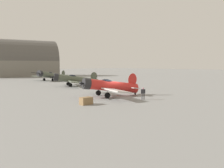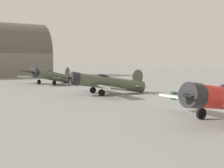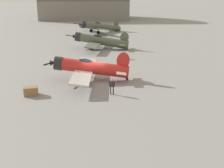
# 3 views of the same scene
# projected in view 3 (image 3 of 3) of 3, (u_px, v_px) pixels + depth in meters

# --- Properties ---
(ground_plane) EXTENTS (400.00, 400.00, 0.00)m
(ground_plane) POSITION_uv_depth(u_px,v_px,m) (93.00, 80.00, 33.85)
(ground_plane) COLOR gray
(airplane_foreground) EXTENTS (11.35, 9.75, 3.39)m
(airplane_foreground) POSITION_uv_depth(u_px,v_px,m) (89.00, 67.00, 33.38)
(airplane_foreground) COLOR red
(airplane_foreground) RESTS_ON ground_plane
(airplane_mid_apron) EXTENTS (10.53, 10.61, 3.08)m
(airplane_mid_apron) POSITION_uv_depth(u_px,v_px,m) (100.00, 41.00, 50.63)
(airplane_mid_apron) COLOR #4C5442
(airplane_mid_apron) RESTS_ON ground_plane
(airplane_far_line) EXTENTS (13.14, 11.99, 3.41)m
(airplane_far_line) POSITION_uv_depth(u_px,v_px,m) (99.00, 27.00, 68.18)
(airplane_far_line) COLOR #4C5442
(airplane_far_line) RESTS_ON ground_plane
(ground_crew_mechanic) EXTENTS (0.42, 0.54, 1.60)m
(ground_crew_mechanic) POSITION_uv_depth(u_px,v_px,m) (112.00, 85.00, 29.03)
(ground_crew_mechanic) COLOR #2D2D33
(ground_crew_mechanic) RESTS_ON ground_plane
(equipment_crate) EXTENTS (0.94, 1.45, 0.87)m
(equipment_crate) POSITION_uv_depth(u_px,v_px,m) (31.00, 91.00, 28.94)
(equipment_crate) COLOR olive
(equipment_crate) RESTS_ON ground_plane
(fuel_drum) EXTENTS (0.68, 0.68, 0.81)m
(fuel_drum) POSITION_uv_depth(u_px,v_px,m) (124.00, 56.00, 43.70)
(fuel_drum) COLOR #19471E
(fuel_drum) RESTS_ON ground_plane
(distant_hangar) EXTENTS (24.05, 32.32, 16.83)m
(distant_hangar) POSITION_uv_depth(u_px,v_px,m) (85.00, 3.00, 97.87)
(distant_hangar) COLOR slate
(distant_hangar) RESTS_ON ground_plane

